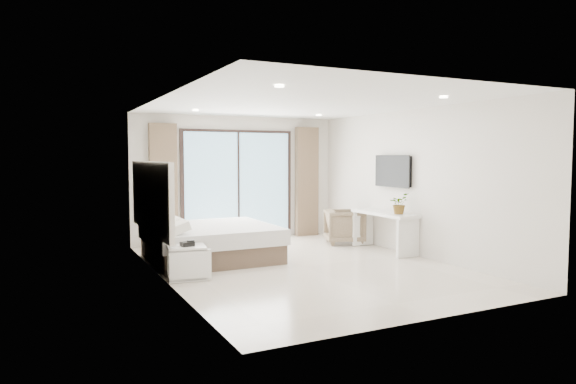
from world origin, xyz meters
The scene contains 8 objects.
ground centered at (0.00, 0.00, 0.00)m, with size 6.20×6.20×0.00m, color beige.
room_shell centered at (-0.20, 0.89, 1.58)m, with size 4.62×6.22×2.72m.
bed centered at (-1.23, 1.26, 0.32)m, with size 2.16×2.06×0.74m.
nightstand centered at (-1.98, 0.00, 0.25)m, with size 0.61×0.54×0.50m.
phone centered at (-1.98, -0.02, 0.53)m, with size 0.19×0.15×0.06m, color black.
console_desk centered at (2.04, 0.54, 0.56)m, with size 0.49×1.58×0.77m.
plant centered at (2.04, 0.09, 0.92)m, with size 0.35×0.39×0.30m, color #33662D.
armchair centered at (1.85, 1.64, 0.39)m, with size 0.77×0.72×0.79m, color #7F6A53.
Camera 1 is at (-3.98, -7.46, 1.84)m, focal length 32.00 mm.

